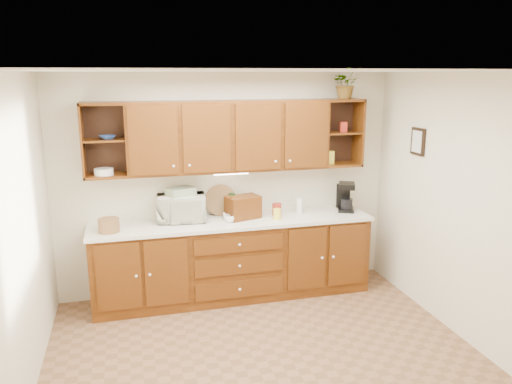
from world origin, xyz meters
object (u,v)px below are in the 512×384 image
potted_plant (346,83)px  bread_box (243,207)px  coffee_maker (346,197)px  microwave (181,208)px

potted_plant → bread_box: bearing=-177.6°
bread_box → coffee_maker: 1.30m
microwave → bread_box: microwave is taller
microwave → potted_plant: bearing=4.5°
bread_box → microwave: bearing=157.2°
bread_box → coffee_maker: bearing=-15.7°
microwave → bread_box: size_ratio=1.44×
bread_box → potted_plant: size_ratio=1.05×
microwave → coffee_maker: 2.00m
coffee_maker → potted_plant: size_ratio=0.97×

